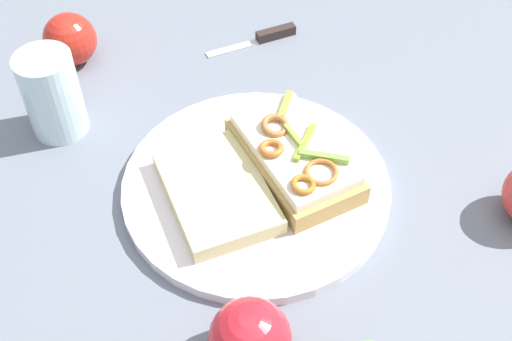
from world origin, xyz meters
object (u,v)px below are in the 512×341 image
(bread_slice_side, at_px, (217,192))
(apple_2, at_px, (250,339))
(sandwich, at_px, (294,156))
(knife, at_px, (265,37))
(drinking_glass, at_px, (52,94))
(plate, at_px, (256,186))
(apple_1, at_px, (70,39))

(bread_slice_side, relative_size, apple_2, 1.97)
(sandwich, height_order, knife, sandwich)
(apple_2, distance_m, drinking_glass, 0.39)
(knife, bearing_deg, apple_2, 63.94)
(apple_2, bearing_deg, bread_slice_side, -67.38)
(drinking_glass, height_order, knife, drinking_glass)
(sandwich, bearing_deg, knife, 158.90)
(plate, bearing_deg, drinking_glass, -12.02)
(plate, height_order, knife, same)
(knife, bearing_deg, apple_1, -14.09)
(drinking_glass, bearing_deg, bread_slice_side, 158.79)
(sandwich, height_order, apple_1, apple_1)
(sandwich, relative_size, knife, 1.61)
(bread_slice_side, xyz_separation_m, knife, (0.00, -0.31, -0.02))
(sandwich, bearing_deg, plate, -90.63)
(apple_1, bearing_deg, sandwich, 154.98)
(bread_slice_side, relative_size, drinking_glass, 1.37)
(plate, height_order, sandwich, sandwich)
(apple_1, relative_size, drinking_glass, 0.66)
(bread_slice_side, bearing_deg, apple_2, -10.67)
(plate, bearing_deg, apple_1, -32.23)
(bread_slice_side, bearing_deg, sandwich, 95.08)
(plate, relative_size, sandwich, 1.60)
(sandwich, height_order, apple_2, apple_2)
(apple_2, distance_m, knife, 0.49)
(sandwich, distance_m, apple_2, 0.23)
(sandwich, distance_m, bread_slice_side, 0.10)
(bread_slice_side, height_order, knife, bread_slice_side)
(plate, xyz_separation_m, knife, (0.04, -0.28, -0.00))
(sandwich, distance_m, apple_1, 0.37)
(apple_2, bearing_deg, plate, -80.54)
(plate, bearing_deg, sandwich, -141.95)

